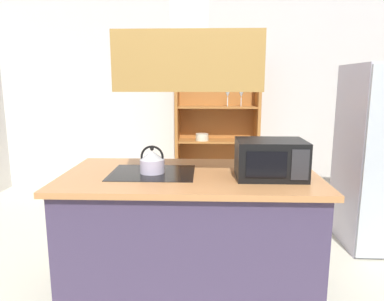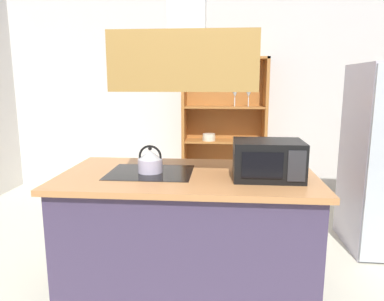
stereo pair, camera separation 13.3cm
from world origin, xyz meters
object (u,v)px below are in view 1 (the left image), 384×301
object	(u,v)px
kettle	(152,162)
microwave	(270,159)
dish_cabinet	(217,135)
cutting_board	(262,165)

from	to	relation	value
kettle	microwave	size ratio (longest dim) A/B	0.43
kettle	microwave	world-z (taller)	microwave
dish_cabinet	microwave	distance (m)	2.56
dish_cabinet	kettle	xyz separation A→B (m)	(-0.54, -2.44, 0.16)
cutting_board	kettle	bearing A→B (deg)	-163.17
dish_cabinet	kettle	bearing A→B (deg)	-102.39
dish_cabinet	cutting_board	size ratio (longest dim) A/B	5.49
kettle	cutting_board	bearing A→B (deg)	16.83
kettle	microwave	distance (m)	0.83
kettle	cutting_board	xyz separation A→B (m)	(0.83, 0.25, -0.08)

